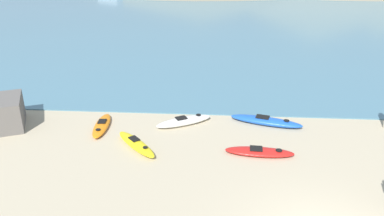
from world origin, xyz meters
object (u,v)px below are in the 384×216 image
at_px(kayak_on_sand_0, 184,121).
at_px(kayak_on_sand_4, 136,144).
at_px(kayak_on_sand_2, 259,152).
at_px(shoreline_rock, 1,113).
at_px(kayak_on_sand_1, 266,121).
at_px(kayak_on_sand_3, 102,125).

distance_m(kayak_on_sand_0, kayak_on_sand_4, 3.04).
xyz_separation_m(kayak_on_sand_2, shoreline_rock, (-11.96, 1.83, 0.58)).
height_order(kayak_on_sand_4, shoreline_rock, shoreline_rock).
relative_size(kayak_on_sand_2, kayak_on_sand_4, 1.14).
relative_size(kayak_on_sand_1, kayak_on_sand_3, 1.31).
bearing_deg(kayak_on_sand_2, kayak_on_sand_0, 141.61).
bearing_deg(kayak_on_sand_1, kayak_on_sand_4, -154.72).
relative_size(kayak_on_sand_2, shoreline_rock, 1.21).
height_order(kayak_on_sand_0, kayak_on_sand_4, kayak_on_sand_0).
height_order(kayak_on_sand_0, kayak_on_sand_3, kayak_on_sand_0).
height_order(kayak_on_sand_3, shoreline_rock, shoreline_rock).
relative_size(kayak_on_sand_1, kayak_on_sand_2, 1.23).
relative_size(kayak_on_sand_0, kayak_on_sand_1, 0.79).
bearing_deg(kayak_on_sand_4, kayak_on_sand_2, -2.68).
distance_m(kayak_on_sand_3, shoreline_rock, 4.76).
relative_size(kayak_on_sand_0, shoreline_rock, 1.18).
bearing_deg(kayak_on_sand_4, shoreline_rock, 166.76).
relative_size(kayak_on_sand_4, shoreline_rock, 1.07).
height_order(kayak_on_sand_0, kayak_on_sand_2, kayak_on_sand_0).
xyz_separation_m(kayak_on_sand_1, shoreline_rock, (-12.55, -1.15, 0.53)).
xyz_separation_m(kayak_on_sand_3, kayak_on_sand_4, (2.03, -1.79, 0.04)).
height_order(kayak_on_sand_1, shoreline_rock, shoreline_rock).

